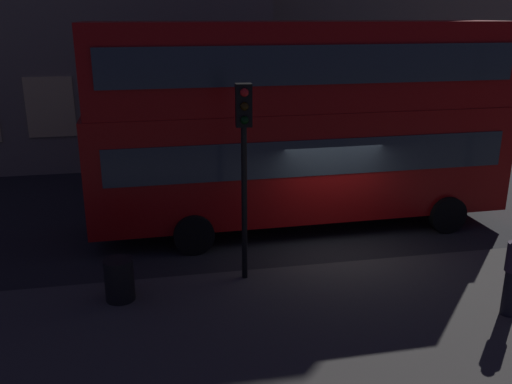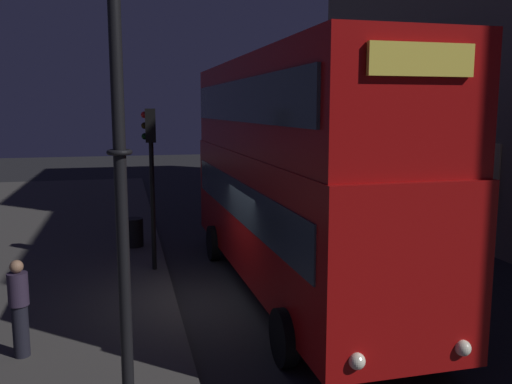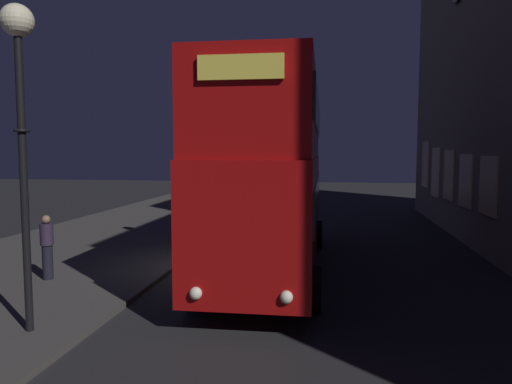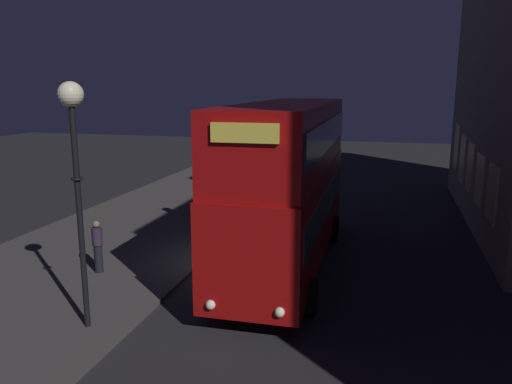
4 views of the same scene
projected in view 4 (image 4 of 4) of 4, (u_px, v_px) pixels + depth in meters
ground_plane at (233, 264)px, 17.19m from camera, size 80.00×80.00×0.00m
sidewalk_slab at (103, 250)px, 18.42m from camera, size 44.00×8.00×0.12m
double_decker_bus at (288, 176)px, 16.57m from camera, size 11.15×3.05×5.42m
traffic_light_near_kerb at (219, 161)px, 19.28m from camera, size 0.34×0.37×4.18m
street_lamp at (74, 141)px, 11.55m from camera, size 0.58×0.58×5.93m
pedestrian at (98, 246)px, 15.93m from camera, size 0.33×0.33×1.69m
litter_bin at (229, 210)px, 22.40m from camera, size 0.59×0.59×0.86m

